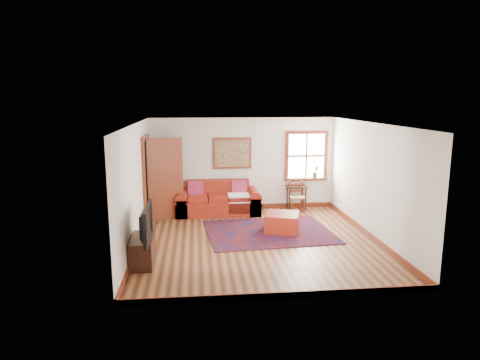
{
  "coord_description": "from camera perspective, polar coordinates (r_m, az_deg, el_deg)",
  "views": [
    {
      "loc": [
        -1.27,
        -8.68,
        3.01
      ],
      "look_at": [
        -0.3,
        0.6,
        1.22
      ],
      "focal_mm": 32.0,
      "sensor_mm": 36.0,
      "label": 1
    }
  ],
  "objects": [
    {
      "name": "red_ottoman",
      "position": [
        9.87,
        5.62,
        -5.65
      ],
      "size": [
        0.92,
        0.92,
        0.42
      ],
      "primitive_type": "cube",
      "rotation": [
        0.0,
        0.0,
        -0.29
      ],
      "color": "maroon",
      "rests_on": "ground"
    },
    {
      "name": "persian_rug",
      "position": [
        9.85,
        3.87,
        -6.88
      ],
      "size": [
        2.96,
        2.45,
        0.02
      ],
      "primitive_type": "cube",
      "rotation": [
        0.0,
        0.0,
        0.08
      ],
      "color": "#520E0B",
      "rests_on": "ground"
    },
    {
      "name": "media_cabinet",
      "position": [
        8.16,
        -12.85,
        -9.17
      ],
      "size": [
        0.41,
        0.92,
        0.5
      ],
      "primitive_type": "cube",
      "color": "black",
      "rests_on": "ground"
    },
    {
      "name": "television",
      "position": [
        7.84,
        -13.02,
        -5.66
      ],
      "size": [
        0.14,
        1.09,
        0.63
      ],
      "primitive_type": "imported",
      "rotation": [
        0.0,
        0.0,
        1.57
      ],
      "color": "black",
      "rests_on": "media_cabinet"
    },
    {
      "name": "ladder_back_chair",
      "position": [
        11.59,
        7.53,
        -2.07
      ],
      "size": [
        0.38,
        0.37,
        0.82
      ],
      "color": "tan",
      "rests_on": "ground"
    },
    {
      "name": "red_leather_sofa",
      "position": [
        11.35,
        -2.94,
        -3.05
      ],
      "size": [
        2.2,
        0.91,
        0.86
      ],
      "color": "maroon",
      "rests_on": "ground"
    },
    {
      "name": "room_envelope",
      "position": [
        8.89,
        2.34,
        2.07
      ],
      "size": [
        5.04,
        5.54,
        2.52
      ],
      "color": "silver",
      "rests_on": "ground"
    },
    {
      "name": "window",
      "position": [
        11.91,
        8.98,
        2.54
      ],
      "size": [
        1.18,
        0.2,
        1.38
      ],
      "color": "white",
      "rests_on": "ground"
    },
    {
      "name": "ground",
      "position": [
        9.27,
        2.27,
        -8.08
      ],
      "size": [
        5.5,
        5.5,
        0.0
      ],
      "primitive_type": "plane",
      "color": "#432112",
      "rests_on": "ground"
    },
    {
      "name": "framed_artwork",
      "position": [
        11.53,
        -1.07,
        3.58
      ],
      "size": [
        1.05,
        0.07,
        0.85
      ],
      "color": "maroon",
      "rests_on": "ground"
    },
    {
      "name": "candle_hurricane",
      "position": [
        8.43,
        -12.29,
        -6.08
      ],
      "size": [
        0.12,
        0.12,
        0.18
      ],
      "color": "silver",
      "rests_on": "media_cabinet"
    },
    {
      "name": "side_table",
      "position": [
        11.8,
        7.53,
        -1.36
      ],
      "size": [
        0.54,
        0.41,
        0.65
      ],
      "color": "black",
      "rests_on": "ground"
    },
    {
      "name": "doorway",
      "position": [
        10.68,
        -10.87,
        0.2
      ],
      "size": [
        0.89,
        1.08,
        2.14
      ],
      "color": "black",
      "rests_on": "ground"
    }
  ]
}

